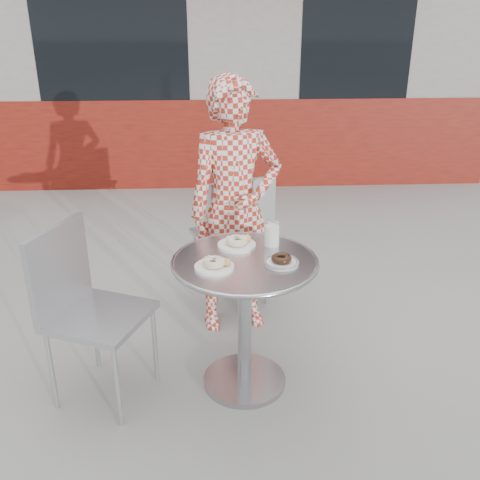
{
  "coord_description": "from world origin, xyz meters",
  "views": [
    {
      "loc": [
        -0.17,
        -2.39,
        1.89
      ],
      "look_at": [
        -0.04,
        0.11,
        0.82
      ],
      "focal_mm": 40.0,
      "sensor_mm": 36.0,
      "label": 1
    }
  ],
  "objects_px": {
    "bistro_table": "(245,292)",
    "chair_left": "(102,347)",
    "chair_far": "(231,262)",
    "seated_person": "(235,209)",
    "plate_near": "(215,264)",
    "plate_far": "(237,242)",
    "plate_checker": "(281,261)",
    "milk_cup": "(272,235)"
  },
  "relations": [
    {
      "from": "chair_left",
      "to": "plate_far",
      "type": "bearing_deg",
      "value": -50.86
    },
    {
      "from": "chair_left",
      "to": "seated_person",
      "type": "relative_size",
      "value": 0.59
    },
    {
      "from": "plate_near",
      "to": "plate_checker",
      "type": "relative_size",
      "value": 1.1
    },
    {
      "from": "bistro_table",
      "to": "seated_person",
      "type": "relative_size",
      "value": 0.48
    },
    {
      "from": "bistro_table",
      "to": "plate_far",
      "type": "relative_size",
      "value": 3.73
    },
    {
      "from": "bistro_table",
      "to": "plate_far",
      "type": "bearing_deg",
      "value": 99.98
    },
    {
      "from": "plate_near",
      "to": "chair_far",
      "type": "bearing_deg",
      "value": 83.64
    },
    {
      "from": "bistro_table",
      "to": "chair_far",
      "type": "distance_m",
      "value": 1.0
    },
    {
      "from": "chair_far",
      "to": "seated_person",
      "type": "bearing_deg",
      "value": 70.88
    },
    {
      "from": "plate_checker",
      "to": "chair_far",
      "type": "bearing_deg",
      "value": 101.78
    },
    {
      "from": "plate_near",
      "to": "plate_checker",
      "type": "distance_m",
      "value": 0.33
    },
    {
      "from": "bistro_table",
      "to": "plate_checker",
      "type": "height_order",
      "value": "plate_checker"
    },
    {
      "from": "plate_near",
      "to": "milk_cup",
      "type": "height_order",
      "value": "milk_cup"
    },
    {
      "from": "bistro_table",
      "to": "plate_checker",
      "type": "xyz_separation_m",
      "value": [
        0.18,
        -0.05,
        0.2
      ]
    },
    {
      "from": "seated_person",
      "to": "chair_far",
      "type": "bearing_deg",
      "value": 80.36
    },
    {
      "from": "chair_left",
      "to": "plate_checker",
      "type": "distance_m",
      "value": 1.04
    },
    {
      "from": "chair_left",
      "to": "plate_near",
      "type": "distance_m",
      "value": 0.77
    },
    {
      "from": "plate_near",
      "to": "plate_checker",
      "type": "height_order",
      "value": "plate_near"
    },
    {
      "from": "bistro_table",
      "to": "plate_near",
      "type": "bearing_deg",
      "value": -150.46
    },
    {
      "from": "plate_near",
      "to": "plate_checker",
      "type": "bearing_deg",
      "value": 5.71
    },
    {
      "from": "plate_near",
      "to": "plate_far",
      "type": "bearing_deg",
      "value": 64.7
    },
    {
      "from": "chair_left",
      "to": "milk_cup",
      "type": "xyz_separation_m",
      "value": [
        0.9,
        0.21,
        0.53
      ]
    },
    {
      "from": "seated_person",
      "to": "plate_checker",
      "type": "distance_m",
      "value": 0.72
    },
    {
      "from": "bistro_table",
      "to": "milk_cup",
      "type": "distance_m",
      "value": 0.33
    },
    {
      "from": "plate_near",
      "to": "milk_cup",
      "type": "distance_m",
      "value": 0.4
    },
    {
      "from": "plate_far",
      "to": "plate_near",
      "type": "xyz_separation_m",
      "value": [
        -0.12,
        -0.26,
        -0.0
      ]
    },
    {
      "from": "chair_far",
      "to": "chair_left",
      "type": "xyz_separation_m",
      "value": [
        -0.71,
        -1.0,
        0.0
      ]
    },
    {
      "from": "chair_far",
      "to": "bistro_table",
      "type": "bearing_deg",
      "value": 70.59
    },
    {
      "from": "milk_cup",
      "to": "seated_person",
      "type": "bearing_deg",
      "value": 110.32
    },
    {
      "from": "plate_checker",
      "to": "milk_cup",
      "type": "xyz_separation_m",
      "value": [
        -0.02,
        0.22,
        0.05
      ]
    },
    {
      "from": "chair_far",
      "to": "plate_checker",
      "type": "xyz_separation_m",
      "value": [
        0.21,
        -1.01,
        0.48
      ]
    },
    {
      "from": "plate_far",
      "to": "seated_person",
      "type": "bearing_deg",
      "value": 88.98
    },
    {
      "from": "seated_person",
      "to": "milk_cup",
      "type": "bearing_deg",
      "value": -81.68
    },
    {
      "from": "plate_far",
      "to": "milk_cup",
      "type": "height_order",
      "value": "milk_cup"
    },
    {
      "from": "bistro_table",
      "to": "chair_far",
      "type": "xyz_separation_m",
      "value": [
        -0.03,
        0.95,
        -0.28
      ]
    },
    {
      "from": "milk_cup",
      "to": "plate_near",
      "type": "bearing_deg",
      "value": -139.82
    },
    {
      "from": "plate_checker",
      "to": "chair_left",
      "type": "bearing_deg",
      "value": 179.37
    },
    {
      "from": "chair_far",
      "to": "seated_person",
      "type": "distance_m",
      "value": 0.59
    },
    {
      "from": "plate_checker",
      "to": "plate_near",
      "type": "bearing_deg",
      "value": -174.29
    },
    {
      "from": "chair_left",
      "to": "seated_person",
      "type": "distance_m",
      "value": 1.11
    },
    {
      "from": "bistro_table",
      "to": "chair_left",
      "type": "distance_m",
      "value": 0.8
    },
    {
      "from": "plate_far",
      "to": "plate_checker",
      "type": "bearing_deg",
      "value": -47.3
    }
  ]
}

